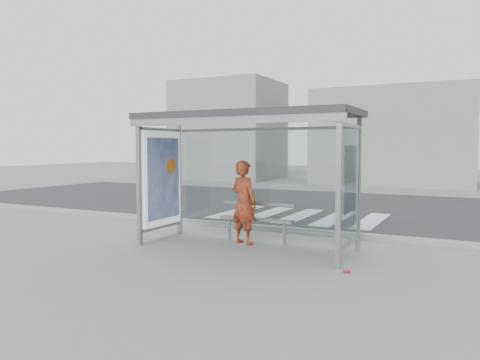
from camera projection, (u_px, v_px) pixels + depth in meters
The scene contains 10 objects.
ground at pixel (245, 248), 9.05m from camera, with size 80.00×80.00×0.00m, color slate.
road at pixel (340, 207), 15.28m from camera, with size 30.00×10.00×0.01m, color #29292B.
curb at pixel (283, 229), 10.78m from camera, with size 30.00×0.18×0.12m, color gray.
crosswalk at pixel (299, 216), 13.28m from camera, with size 4.55×3.00×0.00m.
bus_shelter at pixel (230, 146), 9.13m from camera, with size 4.25×1.65×2.62m.
building_left at pixel (229, 131), 29.36m from camera, with size 6.00×5.00×6.00m, color gray.
building_center at pixel (394, 137), 24.89m from camera, with size 8.00×5.00×5.00m, color gray.
person at pixel (244, 202), 9.40m from camera, with size 0.62×0.40×1.69m, color orange.
bench at pixel (256, 219), 9.55m from camera, with size 1.59×0.21×0.82m.
soda_can at pixel (347, 271), 7.26m from camera, with size 0.06×0.06×0.11m, color #CF3D4D.
Camera 1 is at (3.94, -8.02, 1.95)m, focal length 35.00 mm.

